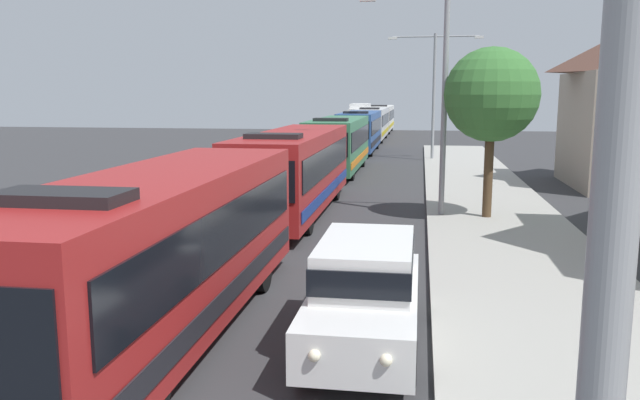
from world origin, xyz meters
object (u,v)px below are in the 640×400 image
object	(u,v)px
bus_second_in_line	(295,169)
bus_middle	(339,143)
bus_tail_end	(381,118)
roadside_tree	(492,95)
bus_lead	(162,247)
white_suv	(365,288)
streetlamp_mid	(445,78)
streetlamp_far	(434,82)
bus_fourth_in_line	(360,130)
bus_rear	(372,123)
box_truck_oncoming	(360,115)

from	to	relation	value
bus_second_in_line	bus_middle	bearing A→B (deg)	90.00
bus_tail_end	roadside_tree	size ratio (longest dim) A/B	1.97
bus_lead	white_suv	bearing A→B (deg)	2.99
streetlamp_mid	roadside_tree	xyz separation A→B (m)	(1.58, -0.25, -0.60)
streetlamp_far	bus_tail_end	bearing A→B (deg)	99.78
streetlamp_mid	streetlamp_far	distance (m)	20.40
bus_lead	bus_fourth_in_line	distance (m)	38.25
bus_rear	streetlamp_mid	bearing A→B (deg)	-82.02
streetlamp_far	bus_fourth_in_line	bearing A→B (deg)	134.67
bus_fourth_in_line	roadside_tree	distance (m)	27.16
bus_tail_end	bus_middle	bearing A→B (deg)	-90.00
bus_middle	box_truck_oncoming	size ratio (longest dim) A/B	1.51
white_suv	box_truck_oncoming	distance (m)	73.19
bus_tail_end	box_truck_oncoming	world-z (taller)	bus_tail_end
bus_tail_end	streetlamp_mid	xyz separation A→B (m)	(5.40, -51.72, 3.31)
bus_tail_end	bus_second_in_line	bearing A→B (deg)	-90.00
bus_tail_end	bus_fourth_in_line	bearing A→B (deg)	-90.00
white_suv	roadside_tree	xyz separation A→B (m)	(3.28, 11.95, 3.36)
bus_lead	bus_second_in_line	xyz separation A→B (m)	(0.00, 12.54, 0.00)
bus_second_in_line	streetlamp_mid	world-z (taller)	streetlamp_mid
bus_lead	bus_second_in_line	world-z (taller)	same
bus_tail_end	white_suv	size ratio (longest dim) A/B	2.32
bus_rear	streetlamp_far	distance (m)	19.22
bus_lead	bus_middle	world-z (taller)	same
box_truck_oncoming	roadside_tree	distance (m)	61.83
bus_tail_end	roadside_tree	xyz separation A→B (m)	(6.98, -51.96, 2.70)
bus_lead	bus_tail_end	distance (m)	64.10
box_truck_oncoming	roadside_tree	world-z (taller)	roadside_tree
bus_fourth_in_line	streetlamp_far	bearing A→B (deg)	-45.33
streetlamp_mid	roadside_tree	world-z (taller)	streetlamp_mid
bus_tail_end	roadside_tree	distance (m)	52.50
bus_middle	streetlamp_far	xyz separation A→B (m)	(5.40, 7.43, 3.49)
white_suv	roadside_tree	size ratio (longest dim) A/B	0.85
bus_lead	box_truck_oncoming	distance (m)	73.12
bus_lead	bus_rear	world-z (taller)	same
bus_fourth_in_line	roadside_tree	world-z (taller)	roadside_tree
white_suv	streetlamp_far	xyz separation A→B (m)	(1.70, 32.60, 4.15)
bus_fourth_in_line	bus_tail_end	size ratio (longest dim) A/B	0.95
bus_second_in_line	bus_rear	bearing A→B (deg)	90.00
bus_second_in_line	streetlamp_far	xyz separation A→B (m)	(5.40, 20.25, 3.49)
bus_second_in_line	bus_fourth_in_line	xyz separation A→B (m)	(-0.00, 25.71, -0.00)
bus_second_in_line	white_suv	world-z (taller)	bus_second_in_line
bus_second_in_line	bus_rear	xyz separation A→B (m)	(0.00, 38.36, 0.00)
bus_fourth_in_line	bus_second_in_line	bearing A→B (deg)	-90.00
bus_fourth_in_line	white_suv	world-z (taller)	bus_fourth_in_line
bus_rear	white_suv	size ratio (longest dim) A/B	2.38
roadside_tree	box_truck_oncoming	bearing A→B (deg)	99.58
streetlamp_far	roadside_tree	bearing A→B (deg)	-85.62
bus_lead	roadside_tree	size ratio (longest dim) A/B	1.81
bus_lead	streetlamp_mid	world-z (taller)	streetlamp_mid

